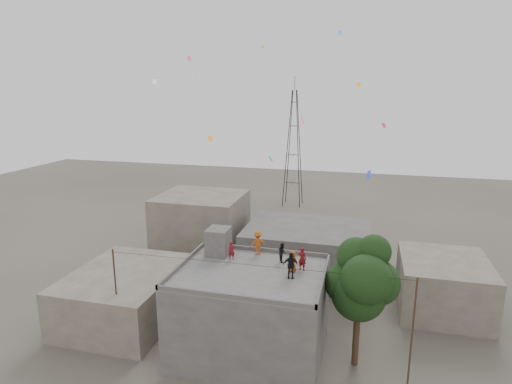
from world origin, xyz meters
TOP-DOWN VIEW (x-y plane):
  - ground at (0.00, 0.00)m, footprint 140.00×140.00m
  - main_building at (0.00, 0.00)m, footprint 10.00×8.00m
  - parapet at (0.00, 0.00)m, footprint 10.00×8.00m
  - stair_head_box at (-3.20, 2.60)m, footprint 1.60×1.80m
  - neighbor_west at (-11.00, 2.00)m, footprint 8.00×10.00m
  - neighbor_north at (2.00, 14.00)m, footprint 12.00×9.00m
  - neighbor_northwest at (-10.00, 16.00)m, footprint 9.00×8.00m
  - neighbor_east at (14.00, 10.00)m, footprint 7.00×8.00m
  - tree at (7.37, 0.60)m, footprint 4.90×4.60m
  - utility_line at (0.50, -1.25)m, footprint 20.12×0.62m
  - transmission_tower at (-4.00, 40.00)m, footprint 2.97×2.97m
  - person_red_adult at (3.32, 1.28)m, footprint 0.68×0.55m
  - person_orange_child at (2.73, 0.85)m, footprint 0.82×0.63m
  - person_dark_child at (1.72, 2.40)m, footprint 0.78×0.85m
  - person_dark_adult at (2.78, -0.17)m, footprint 1.09×0.61m
  - person_orange_adult at (-0.34, 3.30)m, footprint 1.33×1.18m
  - person_red_child at (-1.91, 1.80)m, footprint 0.59×0.54m
  - kites at (0.08, 7.43)m, footprint 19.88×13.30m

SIDE VIEW (x-z plane):
  - ground at x=0.00m, z-range 0.00..0.00m
  - neighbor_west at x=-11.00m, z-range 0.00..4.00m
  - neighbor_east at x=14.00m, z-range 0.00..4.40m
  - neighbor_north at x=2.00m, z-range 0.00..5.00m
  - main_building at x=0.00m, z-range 0.00..6.10m
  - neighbor_northwest at x=-10.00m, z-range 0.00..7.00m
  - utility_line at x=0.50m, z-range 0.13..7.53m
  - tree at x=7.37m, z-range 1.55..10.65m
  - parapet at x=0.00m, z-range 6.10..6.40m
  - person_red_child at x=-1.91m, z-range 6.10..7.46m
  - person_dark_child at x=1.72m, z-range 6.10..7.51m
  - person_orange_child at x=2.73m, z-range 6.10..7.58m
  - person_red_adult at x=3.32m, z-range 6.10..7.73m
  - person_dark_adult at x=2.78m, z-range 6.10..7.86m
  - person_orange_adult at x=-0.34m, z-range 6.10..7.88m
  - stair_head_box at x=-3.20m, z-range 6.10..8.10m
  - transmission_tower at x=-4.00m, z-range -0.93..19.07m
  - kites at x=0.08m, z-range 11.71..22.06m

